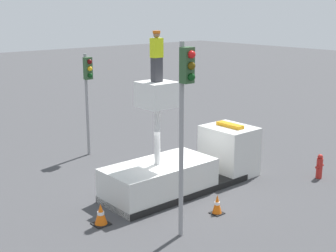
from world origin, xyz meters
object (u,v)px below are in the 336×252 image
Objects in this scene: traffic_light_pole at (185,104)px; traffic_cone_curbside at (217,205)px; bucket_truck at (186,166)px; traffic_light_across at (88,84)px; fire_hydrant at (319,166)px; worker at (157,56)px; traffic_cone_rear at (101,215)px.

traffic_cone_curbside is (1.97, 0.48, -3.83)m from traffic_light_pole.
bucket_truck is 6.53m from traffic_light_across.
fire_hydrant is at bearing -58.00° from traffic_light_across.
traffic_light_pole reaches higher than fire_hydrant.
worker reaches higher than traffic_cone_curbside.
traffic_cone_rear reaches higher than traffic_cone_curbside.
fire_hydrant is (4.87, -2.79, -0.37)m from bucket_truck.
fire_hydrant is at bearing -23.92° from worker.
traffic_light_across is 6.97× the size of traffic_cone_curbside.
fire_hydrant is at bearing -3.47° from traffic_cone_curbside.
fire_hydrant is 1.49× the size of traffic_cone_curbside.
traffic_cone_rear is at bearing 151.56° from traffic_cone_curbside.
traffic_light_across is at bearing 61.13° from traffic_cone_rear.
traffic_light_pole reaches higher than traffic_cone_curbside.
fire_hydrant is (5.48, -8.77, -2.89)m from traffic_light_across.
traffic_cone_curbside is at bearing 13.69° from traffic_light_pole.
traffic_light_pole is 4.71m from traffic_cone_rear.
traffic_light_across reaches higher than traffic_cone_curbside.
traffic_cone_rear is (-3.62, -6.57, -3.05)m from traffic_light_across.
traffic_cone_rear is (-9.10, 2.21, -0.16)m from fire_hydrant.
traffic_cone_rear is (-2.82, -0.58, -4.83)m from worker.
traffic_light_across is 6.70× the size of traffic_cone_rear.
traffic_light_pole is at bearing -103.58° from traffic_light_across.
traffic_light_across is 10.74m from fire_hydrant.
traffic_light_pole reaches higher than traffic_cone_rear.
traffic_light_pole is at bearing -114.89° from worker.
traffic_light_pole reaches higher than traffic_light_across.
traffic_light_across reaches higher than bucket_truck.
traffic_cone_rear is at bearing -172.23° from bucket_truck.
traffic_light_across is (-0.61, 5.99, 2.52)m from bucket_truck.
traffic_cone_rear is 3.91m from traffic_cone_curbside.
traffic_light_pole is 1.23× the size of traffic_light_across.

